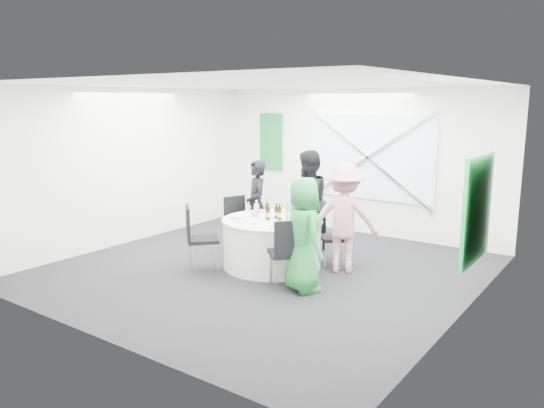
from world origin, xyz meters
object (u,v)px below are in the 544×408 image
Objects in this scene: person_man_back at (307,202)px; person_woman_pink at (344,218)px; chair_back at (306,217)px; clear_water_bottle at (257,211)px; chair_front_right at (288,248)px; person_woman_green at (303,235)px; chair_back_right at (339,233)px; chair_back_left at (238,219)px; banquet_table at (272,243)px; chair_front_left at (197,233)px; green_water_bottle at (288,212)px; person_man_back_left at (257,205)px.

person_man_back is 1.06× the size of person_woman_pink.
clear_water_bottle is at bearing -101.75° from chair_back.
person_woman_green is (0.20, 0.08, 0.20)m from chair_front_right.
chair_back_left is at bearing -121.02° from chair_back_right.
banquet_table is 0.94× the size of person_woman_pink.
person_woman_green is (1.96, -1.00, 0.23)m from chair_back_left.
person_woman_green is (0.15, -1.30, 0.26)m from chair_back_right.
green_water_bottle is at bearing -93.03° from chair_front_left.
chair_back_left is at bearing -37.78° from chair_front_left.
chair_front_left is 3.54× the size of green_water_bottle.
banquet_table is 1.19m from person_woman_pink.
chair_back is at bearing -113.12° from chair_front_right.
chair_back_right is 0.51× the size of person_man_back.
chair_back_right is (0.85, -0.38, -0.07)m from chair_back.
chair_front_right is 0.98× the size of chair_front_left.
chair_back_right is at bearing -139.55° from chair_front_right.
chair_back is 1.02m from green_water_bottle.
chair_back_left is 1.28m from green_water_bottle.
person_man_back_left is (0.17, 0.30, 0.23)m from chair_back_left.
chair_back_right is (0.81, 0.69, 0.14)m from banquet_table.
chair_back_left is 3.30× the size of green_water_bottle.
person_man_back reaches higher than green_water_bottle.
person_man_back_left is (-1.59, 1.39, 0.20)m from chair_front_right.
clear_water_bottle is (-1.26, -0.52, 0.04)m from person_woman_pink.
green_water_bottle is at bearing -103.79° from chair_front_right.
chair_back_left is 0.95× the size of chair_front_right.
chair_front_left is 3.56× the size of clear_water_bottle.
person_woman_pink reaches higher than green_water_bottle.
chair_back is 0.99× the size of chair_front_left.
chair_back_left is 0.95m from clear_water_bottle.
person_man_back_left reaches higher than banquet_table.
person_man_back_left is at bearing -88.71° from chair_front_right.
person_man_back is at bearing 76.76° from clear_water_bottle.
person_woman_green reaches higher than chair_back_right.
chair_front_right is 0.64× the size of person_man_back_left.
chair_back_left is at bearing 5.47° from person_woman_green.
chair_back is at bearing 80.52° from clear_water_bottle.
person_man_back_left is at bearing -130.53° from chair_back_right.
person_woman_green is at bearing 155.56° from chair_front_right.
green_water_bottle is at bearing 11.24° from person_man_back_left.
person_man_back is (0.85, 0.31, 0.10)m from person_man_back_left.
banquet_table is at bearing 0.00° from person_man_back_left.
chair_front_left is 1.56m from person_man_back_left.
chair_front_left is 1.43m from green_water_bottle.
person_woman_pink is 5.78× the size of green_water_bottle.
person_man_back_left is at bearing -8.48° from chair_back_left.
chair_back is 1.01× the size of chair_front_right.
person_man_back is (0.06, -0.07, 0.28)m from chair_back.
clear_water_bottle is at bearing -82.98° from chair_front_left.
green_water_bottle is at bearing -81.12° from chair_back_left.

